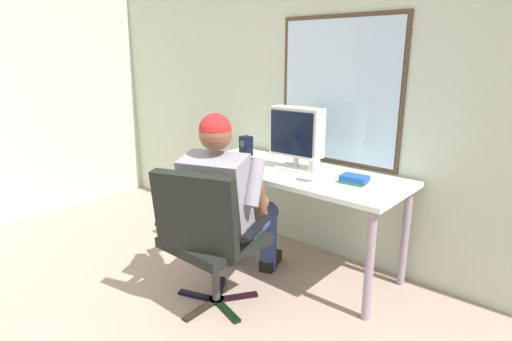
% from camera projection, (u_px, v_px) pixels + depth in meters
% --- Properties ---
extents(wall_rear, '(4.93, 0.08, 2.78)m').
position_uv_depth(wall_rear, '(324.00, 72.00, 3.04)').
color(wall_rear, beige).
rests_on(wall_rear, ground).
extents(desk, '(1.57, 0.64, 0.73)m').
position_uv_depth(desk, '(295.00, 182.00, 2.94)').
color(desk, gray).
rests_on(desk, ground).
extents(office_chair, '(0.68, 0.62, 0.91)m').
position_uv_depth(office_chair, '(206.00, 232.00, 2.41)').
color(office_chair, black).
rests_on(office_chair, ground).
extents(person_seated, '(0.69, 0.90, 1.19)m').
position_uv_depth(person_seated, '(227.00, 201.00, 2.62)').
color(person_seated, navy).
rests_on(person_seated, ground).
extents(crt_monitor, '(0.38, 0.21, 0.43)m').
position_uv_depth(crt_monitor, '(296.00, 134.00, 2.89)').
color(crt_monitor, beige).
rests_on(crt_monitor, desk).
extents(wine_glass, '(0.07, 0.07, 0.15)m').
position_uv_depth(wine_glass, '(314.00, 167.00, 2.62)').
color(wine_glass, silver).
rests_on(wine_glass, desk).
extents(desk_speaker, '(0.09, 0.09, 0.15)m').
position_uv_depth(desk_speaker, '(246.00, 146.00, 3.32)').
color(desk_speaker, black).
rests_on(desk_speaker, desk).
extents(book_stack, '(0.17, 0.13, 0.05)m').
position_uv_depth(book_stack, '(354.00, 179.00, 2.62)').
color(book_stack, '#267844').
rests_on(book_stack, desk).
extents(cd_case, '(0.15, 0.13, 0.01)m').
position_uv_depth(cd_case, '(231.00, 161.00, 3.16)').
color(cd_case, '#962670').
rests_on(cd_case, desk).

